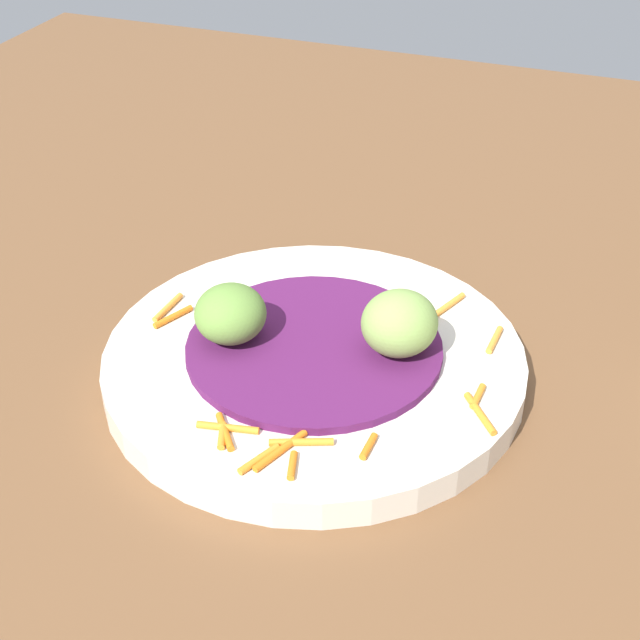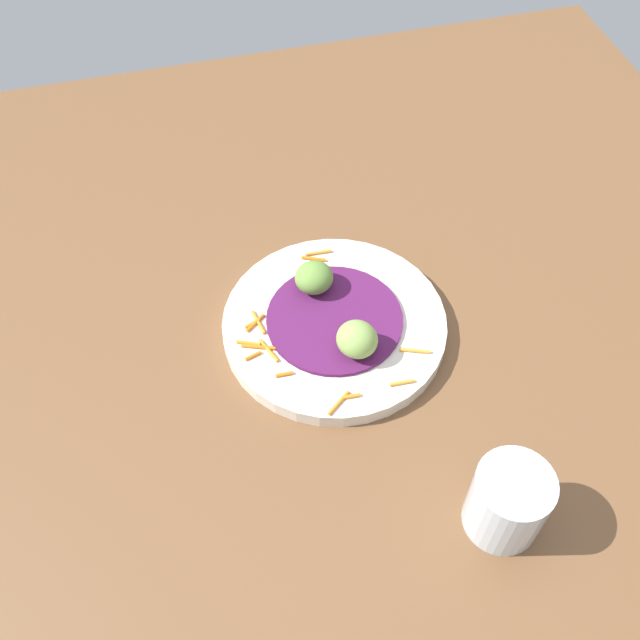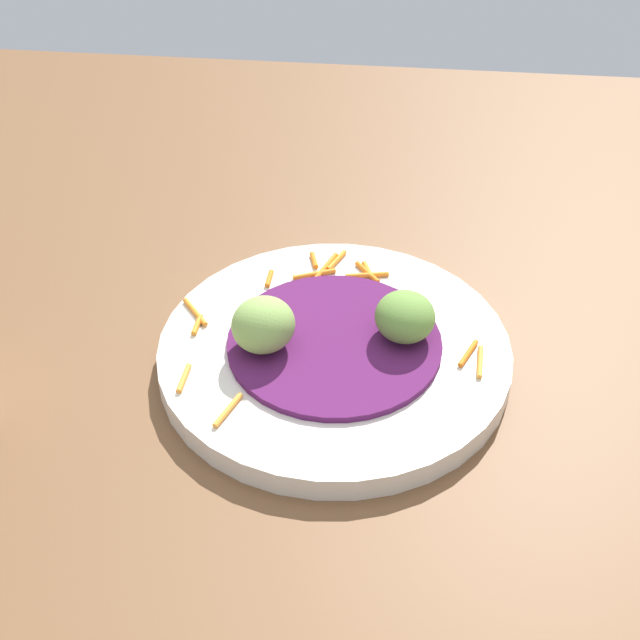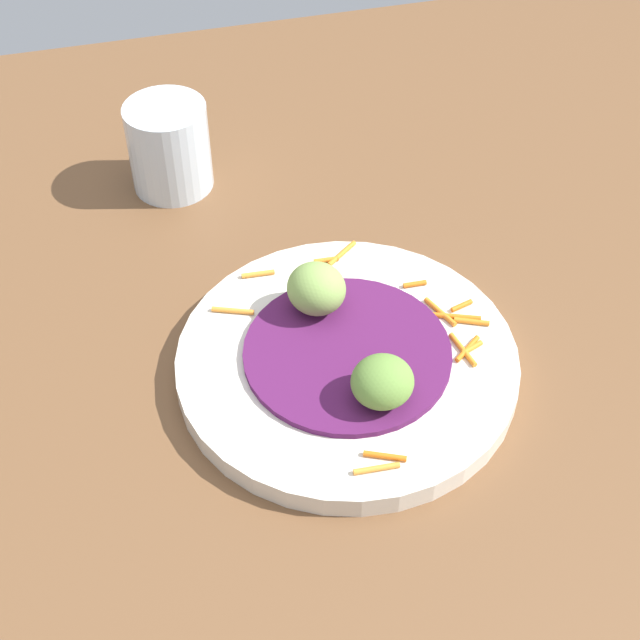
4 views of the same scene
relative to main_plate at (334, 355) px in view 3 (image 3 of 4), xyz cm
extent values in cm
cube|color=brown|center=(1.80, -4.64, -1.92)|extent=(110.00, 110.00, 2.00)
cylinder|color=silver|center=(0.00, 0.00, 0.00)|extent=(25.44, 25.44, 1.84)
cylinder|color=#51194C|center=(0.00, 0.00, 1.18)|extent=(15.44, 15.44, 0.53)
cylinder|color=orange|center=(-2.33, 8.09, 1.12)|extent=(3.33, 1.64, 0.40)
cylinder|color=orange|center=(2.26, 9.10, 1.12)|extent=(1.05, 1.90, 0.40)
cylinder|color=orange|center=(9.54, -0.04, 1.12)|extent=(1.54, 2.83, 0.40)
cylinder|color=orange|center=(-10.00, -4.39, 1.12)|extent=(0.56, 2.68, 0.40)
cylinder|color=orange|center=(-2.55, 9.91, 1.12)|extent=(0.90, 1.90, 0.40)
cylinder|color=orange|center=(1.35, 8.39, 1.12)|extent=(3.43, 1.05, 0.40)
cylinder|color=orange|center=(2.16, 8.74, 1.12)|extent=(2.11, 2.54, 0.40)
cylinder|color=orange|center=(-10.23, 1.07, 1.12)|extent=(0.52, 2.05, 0.40)
cylinder|color=orange|center=(-6.43, -7.37, 1.12)|extent=(1.56, 3.21, 0.40)
cylinder|color=orange|center=(10.35, -0.87, 1.12)|extent=(0.57, 3.17, 0.40)
cylinder|color=orange|center=(-0.75, 10.06, 1.12)|extent=(1.44, 2.62, 0.40)
cylinder|color=orange|center=(-10.67, 2.51, 1.12)|extent=(2.41, 2.96, 0.40)
cylinder|color=orange|center=(-5.76, 7.17, 1.12)|extent=(0.47, 1.88, 0.40)
cylinder|color=orange|center=(-1.55, 9.08, 1.12)|extent=(1.74, 3.68, 0.40)
ellipsoid|color=#84A851|center=(-4.90, -1.10, 3.41)|extent=(6.27, 6.25, 3.93)
ellipsoid|color=olive|center=(4.90, 1.10, 3.16)|extent=(5.23, 5.34, 3.44)
camera|label=1|loc=(-16.17, 42.45, 34.32)|focal=52.56mm
camera|label=2|loc=(-48.90, 14.67, 67.41)|focal=41.65mm
camera|label=3|loc=(4.26, -51.34, 46.36)|focal=53.69mm
camera|label=4|loc=(43.99, -13.40, 52.43)|focal=52.42mm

